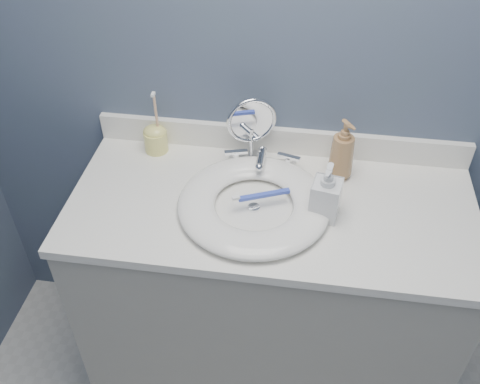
% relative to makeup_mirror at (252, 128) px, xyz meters
% --- Properties ---
extents(back_wall, '(2.20, 0.02, 2.40)m').
position_rel_makeup_mirror_xyz_m(back_wall, '(0.09, 0.08, 0.19)').
color(back_wall, '#4A5570').
rests_on(back_wall, ground).
extents(vanity_cabinet, '(1.20, 0.55, 0.85)m').
position_rel_makeup_mirror_xyz_m(vanity_cabinet, '(0.09, -0.20, -0.58)').
color(vanity_cabinet, '#A39F95').
rests_on(vanity_cabinet, ground).
extents(countertop, '(1.22, 0.57, 0.03)m').
position_rel_makeup_mirror_xyz_m(countertop, '(0.09, -0.20, -0.14)').
color(countertop, white).
rests_on(countertop, vanity_cabinet).
extents(backsplash, '(1.22, 0.02, 0.09)m').
position_rel_makeup_mirror_xyz_m(backsplash, '(0.09, 0.06, -0.08)').
color(backsplash, white).
rests_on(backsplash, countertop).
extents(basin, '(0.45, 0.45, 0.04)m').
position_rel_makeup_mirror_xyz_m(basin, '(0.04, -0.23, -0.11)').
color(basin, white).
rests_on(basin, countertop).
extents(drain, '(0.04, 0.04, 0.01)m').
position_rel_makeup_mirror_xyz_m(drain, '(0.04, -0.23, -0.12)').
color(drain, silver).
rests_on(drain, countertop).
extents(faucet, '(0.25, 0.13, 0.07)m').
position_rel_makeup_mirror_xyz_m(faucet, '(0.04, -0.03, -0.10)').
color(faucet, silver).
rests_on(faucet, countertop).
extents(makeup_mirror, '(0.15, 0.09, 0.23)m').
position_rel_makeup_mirror_xyz_m(makeup_mirror, '(0.00, 0.00, 0.00)').
color(makeup_mirror, silver).
rests_on(makeup_mirror, countertop).
extents(soap_bottle_amber, '(0.11, 0.11, 0.20)m').
position_rel_makeup_mirror_xyz_m(soap_bottle_amber, '(0.28, -0.04, -0.03)').
color(soap_bottle_amber, '#9E7247').
rests_on(soap_bottle_amber, countertop).
extents(soap_bottle_clear, '(0.09, 0.10, 0.18)m').
position_rel_makeup_mirror_xyz_m(soap_bottle_clear, '(0.24, -0.23, -0.04)').
color(soap_bottle_clear, silver).
rests_on(soap_bottle_clear, countertop).
extents(toothbrush_holder, '(0.08, 0.08, 0.22)m').
position_rel_makeup_mirror_xyz_m(toothbrush_holder, '(-0.32, 0.01, -0.08)').
color(toothbrush_holder, '#EEE777').
rests_on(toothbrush_holder, countertop).
extents(toothbrush_lying, '(0.17, 0.08, 0.02)m').
position_rel_makeup_mirror_xyz_m(toothbrush_lying, '(0.06, -0.22, -0.08)').
color(toothbrush_lying, blue).
rests_on(toothbrush_lying, basin).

